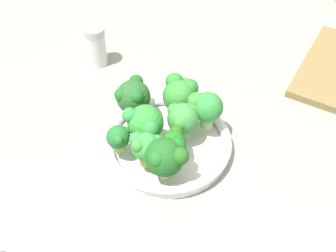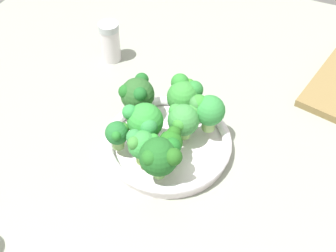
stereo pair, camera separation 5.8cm
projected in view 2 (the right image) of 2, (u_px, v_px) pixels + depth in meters
ground_plane at (179, 157)px, 80.69cm from camera, size 130.00×130.00×2.50cm
bowl at (168, 143)px, 79.34cm from camera, size 23.46×23.46×3.11cm
broccoli_floret_0 at (183, 119)px, 75.98cm from camera, size 6.23×5.79×6.70cm
broccoli_floret_1 at (118, 134)px, 74.39cm from camera, size 4.28×4.15×5.54cm
broccoli_floret_2 at (184, 94)px, 80.45cm from camera, size 6.97×6.45×7.01cm
broccoli_floret_3 at (137, 94)px, 79.75cm from camera, size 7.09×6.37×7.49cm
broccoli_floret_4 at (141, 144)px, 71.54cm from camera, size 4.87×5.43×6.61cm
broccoli_floret_5 at (171, 141)px, 72.87cm from camera, size 4.71×4.19×5.78cm
broccoli_floret_6 at (207, 110)px, 76.62cm from camera, size 5.56×6.53×7.35cm
broccoli_floret_7 at (145, 121)px, 74.57cm from camera, size 6.43×7.06×7.76cm
broccoli_floret_8 at (162, 157)px, 68.67cm from camera, size 6.78×6.81×7.97cm
pepper_shaker at (110, 42)px, 96.00cm from camera, size 4.49×4.49×9.32cm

